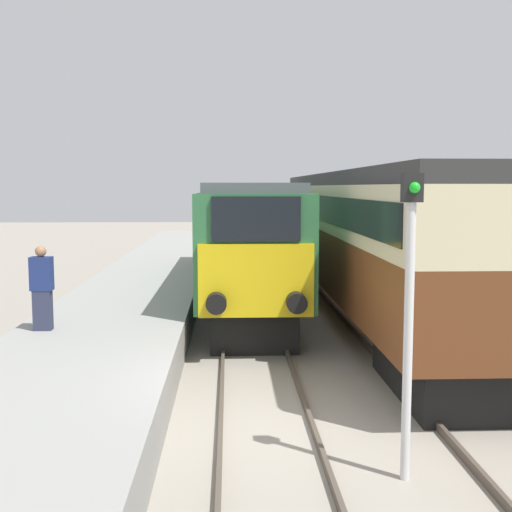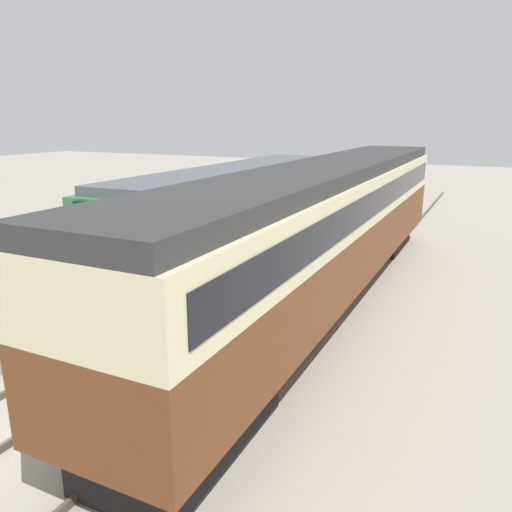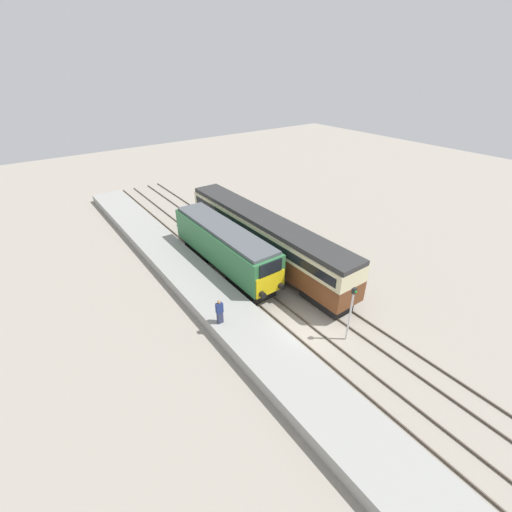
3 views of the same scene
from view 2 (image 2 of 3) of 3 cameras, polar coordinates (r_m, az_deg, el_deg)
The scene contains 5 objects.
platform_left at distance 17.35m, azimuth -14.87°, elevation -1.72°, with size 3.50×50.00×0.86m.
rails_near_track at distance 13.31m, azimuth -12.21°, elevation -8.50°, with size 1.51×60.00×0.14m.
rails_far_track at distance 11.69m, azimuth 1.38°, elevation -11.66°, with size 1.50×60.00×0.14m.
locomotive at distance 16.69m, azimuth -2.14°, elevation 4.18°, with size 2.70×12.68×3.88m.
passenger_carriage at distance 14.60m, azimuth 8.27°, elevation 4.01°, with size 2.75×19.53×4.19m.
Camera 2 is at (7.68, -4.48, 5.39)m, focal length 35.00 mm.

